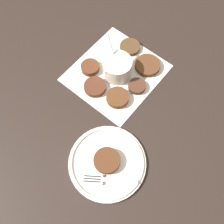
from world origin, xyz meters
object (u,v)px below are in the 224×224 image
at_px(sauce_bowl, 117,68).
at_px(fritter_on_plate, 107,160).
at_px(fork, 103,180).
at_px(serving_plate, 107,163).

distance_m(sauce_bowl, fritter_on_plate, 0.31).
distance_m(sauce_bowl, fork, 0.36).
height_order(fritter_on_plate, fork, fritter_on_plate).
relative_size(sauce_bowl, fork, 0.95).
xyz_separation_m(sauce_bowl, fritter_on_plate, (0.22, 0.22, -0.01)).
bearing_deg(fritter_on_plate, serving_plate, 76.44).
bearing_deg(serving_plate, fork, 39.10).
height_order(sauce_bowl, fritter_on_plate, sauce_bowl).
distance_m(serving_plate, fork, 0.05).
xyz_separation_m(serving_plate, fork, (0.04, 0.03, 0.01)).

